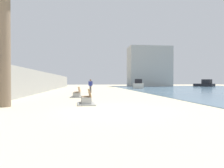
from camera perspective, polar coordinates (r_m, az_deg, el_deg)
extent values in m
plane|color=beige|center=(28.47, -4.51, -2.21)|extent=(120.00, 120.00, 0.00)
cube|color=#9E9E99|center=(29.07, -19.45, 0.54)|extent=(0.80, 64.00, 2.77)
cylinder|color=#7A6651|center=(13.39, -28.07, 9.50)|extent=(0.63, 0.63, 7.07)
cube|color=#9E9E99|center=(12.46, -7.20, -4.93)|extent=(0.61, 0.23, 0.50)
cube|color=#9E9E99|center=(13.86, -7.50, -4.35)|extent=(0.61, 0.23, 0.50)
cube|color=#997047|center=(13.14, -7.36, -3.75)|extent=(0.58, 1.62, 0.06)
cube|color=#997047|center=(13.14, -6.36, -2.52)|extent=(0.25, 1.61, 0.50)
cube|color=#9E9E99|center=(13.18, -7.36, -5.52)|extent=(1.21, 2.16, 0.08)
cube|color=#9E9E99|center=(18.43, -10.09, -3.08)|extent=(0.61, 0.22, 0.50)
cube|color=#9E9E99|center=(19.83, -9.76, -2.81)|extent=(0.61, 0.22, 0.50)
cube|color=#997047|center=(19.12, -9.92, -2.34)|extent=(0.55, 1.61, 0.06)
cube|color=#997047|center=(19.09, -9.23, -1.50)|extent=(0.21, 1.60, 0.50)
cube|color=#9E9E99|center=(19.14, -9.92, -3.56)|extent=(1.16, 2.13, 0.08)
cylinder|color=#333338|center=(26.31, -6.24, -1.52)|extent=(0.12, 0.12, 0.87)
cylinder|color=#333338|center=(26.30, -5.96, -1.52)|extent=(0.12, 0.12, 0.87)
cube|color=navy|center=(26.28, -6.10, 0.10)|extent=(0.33, 0.20, 0.61)
sphere|color=brown|center=(26.28, -6.10, 1.09)|extent=(0.23, 0.23, 0.23)
cylinder|color=navy|center=(26.29, -6.58, 0.16)|extent=(0.09, 0.09, 0.55)
cylinder|color=navy|center=(26.27, -5.62, 0.17)|extent=(0.09, 0.09, 0.55)
cube|color=black|center=(61.83, 24.55, -0.27)|extent=(4.37, 5.67, 0.78)
cube|color=black|center=(61.43, 25.21, 0.64)|extent=(2.37, 2.75, 1.19)
cube|color=beige|center=(42.97, 7.49, -0.47)|extent=(3.55, 6.40, 1.03)
cube|color=black|center=(42.05, 7.49, 0.80)|extent=(2.08, 2.95, 0.87)
cube|color=#9E9E99|center=(59.30, 10.48, 4.81)|extent=(12.00, 6.00, 11.34)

